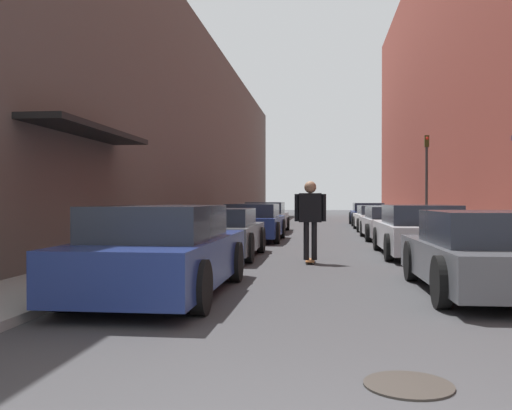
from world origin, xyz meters
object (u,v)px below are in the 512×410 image
at_px(manhole_cover, 409,385).
at_px(parked_car_right_3, 376,218).
at_px(parked_car_right_1, 419,231).
at_px(parked_car_left_1, 220,233).
at_px(skateboarder, 310,212).
at_px(parked_car_right_0, 485,254).
at_px(parked_car_right_4, 368,214).
at_px(parked_car_left_0, 162,252).
at_px(parked_car_right_2, 391,223).
at_px(parked_car_left_3, 266,218).
at_px(parked_car_left_2, 253,223).
at_px(traffic_light, 427,174).

bearing_deg(manhole_cover, parked_car_right_3, 85.46).
height_order(parked_car_right_1, manhole_cover, parked_car_right_1).
distance_m(parked_car_left_1, skateboarder, 2.56).
relative_size(parked_car_right_0, parked_car_right_4, 0.98).
bearing_deg(parked_car_left_0, manhole_cover, -51.43).
bearing_deg(parked_car_right_0, manhole_cover, -111.77).
relative_size(parked_car_left_1, parked_car_right_2, 0.91).
height_order(parked_car_left_3, parked_car_right_2, parked_car_left_3).
bearing_deg(parked_car_right_0, parked_car_left_0, -172.50).
height_order(parked_car_left_2, parked_car_right_1, parked_car_right_1).
distance_m(parked_car_left_2, manhole_cover, 15.57).
xyz_separation_m(manhole_cover, traffic_light, (3.31, 18.05, 2.44)).
relative_size(parked_car_right_2, traffic_light, 1.20).
distance_m(parked_car_left_1, parked_car_left_2, 5.69).
bearing_deg(skateboarder, parked_car_left_3, 100.39).
relative_size(parked_car_left_0, parked_car_left_1, 1.13).
relative_size(parked_car_right_2, manhole_cover, 6.52).
bearing_deg(parked_car_right_3, manhole_cover, -94.54).
bearing_deg(parked_car_right_3, parked_car_left_1, -111.27).
height_order(parked_car_right_4, skateboarder, skateboarder).
height_order(parked_car_left_2, parked_car_right_4, parked_car_left_2).
bearing_deg(parked_car_left_0, parked_car_right_4, 78.43).
relative_size(parked_car_left_1, skateboarder, 2.22).
bearing_deg(parked_car_right_0, parked_car_left_1, 135.07).
relative_size(parked_car_left_3, parked_car_right_0, 1.12).
bearing_deg(parked_car_right_3, parked_car_right_4, 89.35).
xyz_separation_m(parked_car_right_3, skateboarder, (-2.74, -13.92, 0.58)).
height_order(parked_car_left_2, traffic_light, traffic_light).
distance_m(parked_car_right_0, parked_car_right_2, 12.10).
height_order(parked_car_right_2, parked_car_right_4, parked_car_right_4).
relative_size(parked_car_left_0, parked_car_right_0, 1.10).
bearing_deg(skateboarder, parked_car_left_2, 107.62).
distance_m(parked_car_right_4, manhole_cover, 28.10).
bearing_deg(parked_car_right_2, parked_car_right_3, 90.15).
xyz_separation_m(parked_car_right_0, parked_car_right_2, (-0.01, 12.10, -0.04)).
xyz_separation_m(parked_car_left_2, parked_car_right_4, (4.94, 12.79, -0.02)).
relative_size(parked_car_left_1, parked_car_left_3, 0.87).
bearing_deg(traffic_light, manhole_cover, -100.39).
xyz_separation_m(parked_car_right_1, traffic_light, (1.52, 7.54, 1.81)).
bearing_deg(parked_car_right_4, parked_car_right_2, -90.24).
xyz_separation_m(parked_car_left_2, parked_car_left_3, (-0.09, 5.40, 0.00)).
distance_m(parked_car_left_0, parked_car_right_4, 24.65).
bearing_deg(parked_car_left_3, parked_car_right_4, 55.78).
height_order(parked_car_right_0, parked_car_right_1, parked_car_right_1).
bearing_deg(traffic_light, skateboarder, -114.09).
bearing_deg(parked_car_right_0, parked_car_left_2, 114.56).
bearing_deg(parked_car_right_4, manhole_cover, -93.77).
distance_m(skateboarder, traffic_light, 10.52).
xyz_separation_m(parked_car_right_0, parked_car_right_4, (0.04, 23.50, -0.01)).
height_order(parked_car_left_3, parked_car_right_1, parked_car_left_3).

